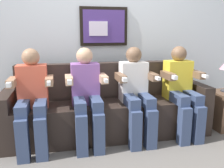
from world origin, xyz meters
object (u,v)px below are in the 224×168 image
Objects in this scene: person_left_center at (86,93)px; person_rightmost at (182,88)px; couch at (109,111)px; person_leftmost at (32,96)px; person_right_center at (136,90)px.

person_left_center and person_rightmost have the same top height.
couch is 2.25× the size of person_rightmost.
person_right_center is at bearing 0.00° from person_leftmost.
person_right_center is at bearing 180.00° from person_rightmost.
couch is at bearing 150.09° from person_right_center.
person_rightmost is at bearing 0.00° from person_right_center.
person_right_center and person_rightmost have the same top height.
person_left_center is 1.00× the size of person_rightmost.
person_rightmost is at bearing -10.85° from couch.
person_right_center is (1.18, 0.00, 0.00)m from person_leftmost.
couch is at bearing 10.85° from person_leftmost.
couch is at bearing 169.15° from person_rightmost.
person_left_center is 1.00× the size of person_right_center.
person_left_center is (-0.29, -0.17, 0.29)m from couch.
person_leftmost and person_rightmost have the same top height.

